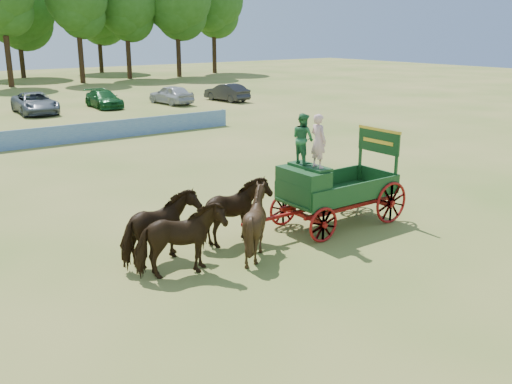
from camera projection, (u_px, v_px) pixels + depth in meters
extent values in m
plane|color=#A78F4B|center=(221.00, 245.00, 16.91)|extent=(160.00, 160.00, 0.00)
imported|color=#331E0E|center=(180.00, 241.00, 14.54)|extent=(2.46, 1.48, 1.94)
imported|color=#331E0E|center=(160.00, 229.00, 15.39)|extent=(2.49, 1.58, 1.94)
imported|color=#331E0E|center=(256.00, 222.00, 15.90)|extent=(1.84, 1.66, 1.95)
imported|color=#331E0E|center=(234.00, 213.00, 16.75)|extent=(2.41, 1.33, 1.94)
cube|color=maroon|center=(302.00, 215.00, 17.68)|extent=(0.12, 2.00, 0.12)
cube|color=maroon|center=(369.00, 199.00, 19.39)|extent=(0.12, 2.00, 0.12)
cube|color=maroon|center=(350.00, 207.00, 18.07)|extent=(3.80, 0.10, 0.12)
cube|color=maroon|center=(326.00, 199.00, 18.93)|extent=(3.80, 0.10, 0.12)
cube|color=maroon|center=(280.00, 216.00, 17.13)|extent=(2.80, 0.09, 0.09)
cube|color=#194517|center=(338.00, 195.00, 18.42)|extent=(3.80, 1.80, 0.10)
cube|color=#194517|center=(358.00, 192.00, 17.66)|extent=(3.80, 0.06, 0.55)
cube|color=#194517|center=(320.00, 180.00, 19.02)|extent=(3.80, 0.06, 0.55)
cube|color=#194517|center=(378.00, 177.00, 19.41)|extent=(0.06, 1.80, 0.55)
cube|color=#194517|center=(303.00, 186.00, 17.42)|extent=(0.85, 1.70, 1.05)
cube|color=#194517|center=(310.00, 167.00, 17.40)|extent=(0.55, 1.50, 0.08)
cube|color=#194517|center=(293.00, 194.00, 17.26)|extent=(0.10, 1.60, 0.65)
cube|color=#194517|center=(298.00, 203.00, 17.44)|extent=(0.55, 1.60, 0.06)
cube|color=#194517|center=(396.00, 163.00, 18.56)|extent=(0.08, 0.08, 1.80)
cube|color=#194517|center=(360.00, 155.00, 19.80)|extent=(0.08, 0.08, 1.80)
cube|color=#194517|center=(379.00, 141.00, 19.02)|extent=(0.07, 1.75, 0.75)
cube|color=gold|center=(379.00, 130.00, 18.91)|extent=(0.08, 1.80, 0.09)
cube|color=gold|center=(378.00, 142.00, 18.99)|extent=(0.02, 1.30, 0.12)
torus|color=maroon|center=(323.00, 225.00, 16.96)|extent=(1.09, 0.09, 1.09)
torus|color=maroon|center=(283.00, 209.00, 18.43)|extent=(1.09, 0.09, 1.09)
torus|color=maroon|center=(391.00, 203.00, 18.62)|extent=(1.39, 0.09, 1.39)
torus|color=maroon|center=(349.00, 190.00, 20.09)|extent=(1.39, 0.09, 1.39)
imported|color=beige|center=(318.00, 141.00, 16.90)|extent=(0.39, 0.59, 1.61)
imported|color=#296F3E|center=(303.00, 138.00, 17.45)|extent=(0.59, 0.76, 1.55)
cube|color=#1C519A|center=(20.00, 139.00, 30.14)|extent=(26.00, 0.08, 1.05)
imported|color=slate|center=(35.00, 103.00, 42.71)|extent=(2.92, 5.80, 1.57)
imported|color=#144C1E|center=(104.00, 99.00, 45.95)|extent=(2.12, 4.87, 1.40)
imported|color=#B2B2B7|center=(171.00, 94.00, 48.15)|extent=(2.35, 4.87, 1.60)
imported|color=#262628|center=(227.00, 92.00, 50.18)|extent=(2.17, 4.74, 1.51)
cylinder|color=#382314|center=(9.00, 62.00, 61.75)|extent=(0.60, 0.60, 5.42)
cylinder|color=#382314|center=(81.00, 60.00, 66.30)|extent=(0.60, 0.60, 5.22)
cylinder|color=#382314|center=(129.00, 58.00, 71.88)|extent=(0.60, 0.60, 5.09)
sphere|color=#214E14|center=(125.00, 1.00, 69.99)|extent=(7.81, 7.81, 7.81)
cylinder|color=#382314|center=(179.00, 56.00, 74.78)|extent=(0.60, 0.60, 5.46)
cylinder|color=#382314|center=(214.00, 54.00, 81.35)|extent=(0.60, 0.60, 5.43)
sphere|color=#214E14|center=(213.00, 0.00, 79.34)|extent=(8.38, 8.38, 8.38)
cylinder|color=#382314|center=(22.00, 59.00, 73.09)|extent=(0.60, 0.60, 4.73)
sphere|color=#214E14|center=(16.00, 7.00, 71.33)|extent=(9.50, 9.50, 9.50)
cylinder|color=#382314|center=(101.00, 55.00, 82.15)|extent=(0.60, 0.60, 5.03)
sphere|color=#214E14|center=(97.00, 6.00, 80.28)|extent=(9.53, 9.53, 9.53)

